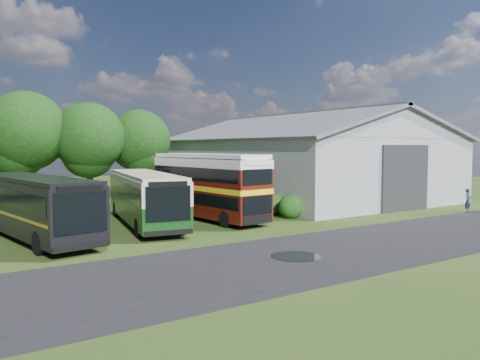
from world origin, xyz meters
TOP-DOWN VIEW (x-y plane):
  - ground at (0.00, 0.00)m, footprint 120.00×120.00m
  - asphalt_road at (3.00, -3.00)m, footprint 60.00×8.00m
  - puddle at (-1.50, -3.00)m, footprint 2.20×2.20m
  - storage_shed at (15.00, 15.98)m, footprint 18.80×24.80m
  - tree_mid at (-8.00, 24.80)m, footprint 6.80×6.80m
  - tree_right_a at (-3.00, 23.80)m, footprint 6.26×6.26m
  - tree_right_b at (2.00, 24.60)m, footprint 5.98×5.98m
  - shrub_front at (5.60, 6.00)m, footprint 1.70×1.70m
  - shrub_mid at (5.60, 8.00)m, footprint 1.60×1.60m
  - shrub_back at (5.60, 10.00)m, footprint 1.80×1.80m
  - bus_green_single at (-3.77, 8.80)m, footprint 4.76×12.00m
  - bus_maroon_double at (0.68, 8.68)m, footprint 3.52×10.38m
  - bus_dark_single at (-10.38, 7.88)m, footprint 4.68×12.21m
  - visitor_a at (18.24, 0.85)m, footprint 0.69×0.50m

SIDE VIEW (x-z plane):
  - ground at x=0.00m, z-range 0.00..0.00m
  - asphalt_road at x=3.00m, z-range -0.01..0.01m
  - puddle at x=-1.50m, z-range -0.01..0.01m
  - shrub_front at x=5.60m, z-range -0.85..0.85m
  - shrub_mid at x=5.60m, z-range -0.80..0.80m
  - shrub_back at x=5.60m, z-range -0.90..0.90m
  - visitor_a at x=18.24m, z-range 0.00..1.74m
  - bus_green_single at x=-3.77m, z-range 0.10..3.33m
  - bus_dark_single at x=-10.38m, z-range 0.11..3.39m
  - bus_maroon_double at x=0.68m, z-range 0.00..4.37m
  - storage_shed at x=15.00m, z-range 0.09..8.24m
  - tree_right_b at x=2.00m, z-range 1.21..9.66m
  - tree_right_a at x=-3.00m, z-range 1.27..10.10m
  - tree_mid at x=-8.00m, z-range 1.38..10.98m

